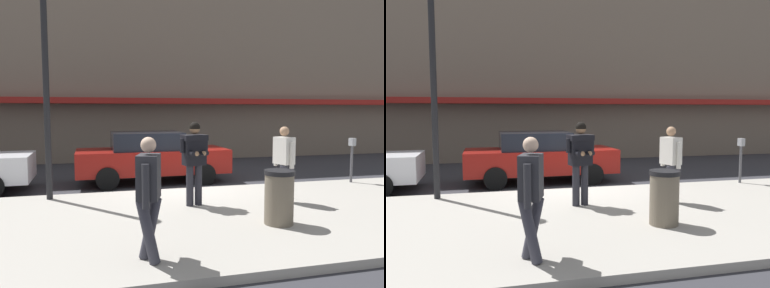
% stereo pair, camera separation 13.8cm
% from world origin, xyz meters
% --- Properties ---
extents(ground_plane, '(80.00, 80.00, 0.00)m').
position_xyz_m(ground_plane, '(0.00, 0.00, 0.00)').
color(ground_plane, '#333338').
extents(sidewalk, '(32.00, 5.30, 0.14)m').
position_xyz_m(sidewalk, '(1.00, -2.85, 0.07)').
color(sidewalk, '#A8A399').
rests_on(sidewalk, ground).
extents(curb_paint_line, '(28.00, 0.12, 0.01)m').
position_xyz_m(curb_paint_line, '(1.00, 0.05, 0.00)').
color(curb_paint_line, silver).
rests_on(curb_paint_line, ground).
extents(storefront_facade, '(28.00, 4.70, 11.32)m').
position_xyz_m(storefront_facade, '(1.00, 8.49, 5.65)').
color(storefront_facade, '#756656').
rests_on(storefront_facade, ground).
extents(parked_sedan_mid, '(4.53, 1.99, 1.54)m').
position_xyz_m(parked_sedan_mid, '(-0.64, 1.56, 0.79)').
color(parked_sedan_mid, maroon).
rests_on(parked_sedan_mid, ground).
extents(man_texting_on_phone, '(0.64, 0.62, 1.81)m').
position_xyz_m(man_texting_on_phone, '(-0.22, -2.05, 1.25)').
color(man_texting_on_phone, '#23232B').
rests_on(man_texting_on_phone, sidewalk).
extents(pedestrian_in_light_coat, '(0.40, 0.58, 1.70)m').
position_xyz_m(pedestrian_in_light_coat, '(1.79, -2.24, 1.11)').
color(pedestrian_in_light_coat, '#33333D').
rests_on(pedestrian_in_light_coat, sidewalk).
extents(pedestrian_with_bag, '(0.41, 0.70, 1.70)m').
position_xyz_m(pedestrian_with_bag, '(-1.58, -4.79, 1.11)').
color(pedestrian_with_bag, '#33333D').
rests_on(pedestrian_with_bag, sidewalk).
extents(street_lamp_post, '(0.36, 0.36, 4.88)m').
position_xyz_m(street_lamp_post, '(-3.33, -0.65, 3.14)').
color(street_lamp_post, black).
rests_on(street_lamp_post, sidewalk).
extents(parking_meter, '(0.12, 0.18, 1.27)m').
position_xyz_m(parking_meter, '(4.81, -0.60, 0.97)').
color(parking_meter, '#4C4C51').
rests_on(parking_meter, sidewalk).
extents(trash_bin, '(0.55, 0.55, 0.98)m').
position_xyz_m(trash_bin, '(0.92, -3.71, 0.63)').
color(trash_bin, '#665B4C').
rests_on(trash_bin, sidewalk).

